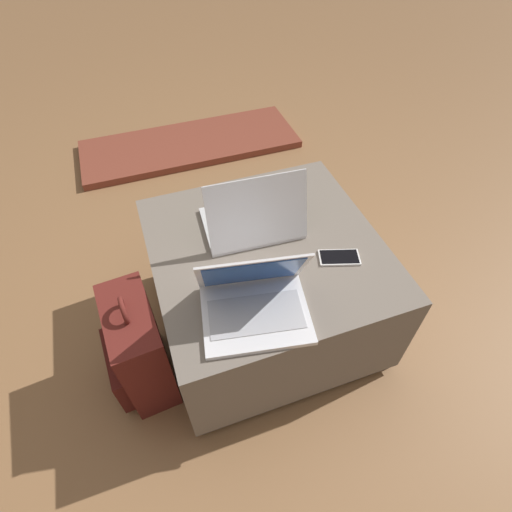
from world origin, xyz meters
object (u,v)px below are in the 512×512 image
(laptop_near, at_px, (254,300))
(cell_phone, at_px, (339,257))
(laptop_far, at_px, (253,219))
(backpack, at_px, (138,350))

(laptop_near, distance_m, cell_phone, 0.36)
(laptop_far, relative_size, cell_phone, 2.33)
(laptop_near, xyz_separation_m, cell_phone, (0.35, 0.10, -0.05))
(backpack, bearing_deg, laptop_near, 65.49)
(laptop_far, height_order, cell_phone, laptop_far)
(laptop_far, xyz_separation_m, cell_phone, (0.23, -0.23, -0.05))
(laptop_near, height_order, cell_phone, laptop_near)
(laptop_near, bearing_deg, backpack, 170.72)
(laptop_far, bearing_deg, cell_phone, 138.86)
(cell_phone, bearing_deg, laptop_far, -116.92)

